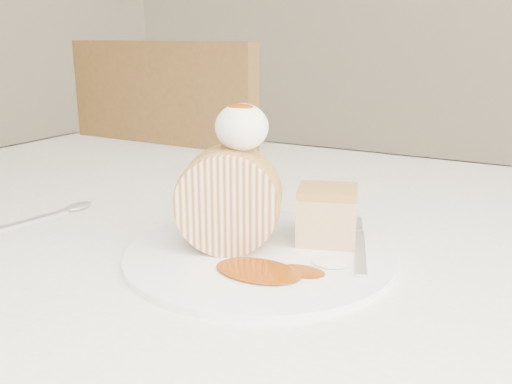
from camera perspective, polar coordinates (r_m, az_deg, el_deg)
The scene contains 10 objects.
table at distance 0.79m, azimuth 1.83°, elevation -8.37°, with size 1.40×0.90×0.75m.
chair_far at distance 1.39m, azimuth -6.01°, elevation -2.39°, with size 0.46×0.46×0.96m.
plate at distance 0.61m, azimuth 0.38°, elevation -6.27°, with size 0.29×0.29×0.01m, color white.
roulade_slice at distance 0.60m, azimuth -2.78°, elevation -0.86°, with size 0.11×0.11×0.06m, color beige.
cake_chunk at distance 0.63m, azimuth 7.10°, elevation -2.62°, with size 0.06×0.06×0.05m, color #AE8541.
whipped_cream at distance 0.59m, azimuth -1.44°, elevation 6.51°, with size 0.06×0.06×0.05m, color white.
caramel_drizzle at distance 0.58m, azimuth -1.55°, elevation 9.13°, with size 0.03×0.02×0.01m, color #7E3205.
caramel_pool at distance 0.55m, azimuth 0.21°, elevation -7.84°, with size 0.09×0.06×0.00m, color #7E3205, non-canonical shape.
fork at distance 0.61m, azimuth 10.36°, elevation -5.95°, with size 0.02×0.17×0.00m, color silver.
spoon at distance 0.77m, azimuth -22.21°, elevation -2.85°, with size 0.02×0.15×0.00m, color silver.
Camera 1 is at (0.32, -0.44, 0.98)m, focal length 40.00 mm.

